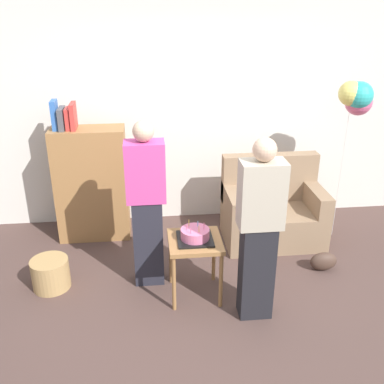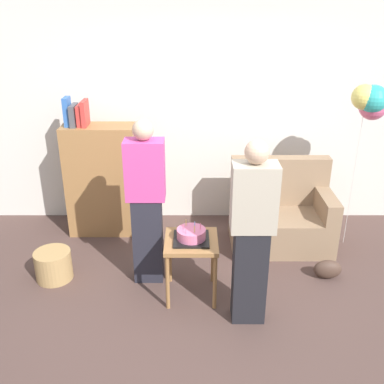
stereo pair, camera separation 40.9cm
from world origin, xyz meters
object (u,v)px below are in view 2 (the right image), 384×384
(bookshelf, at_px, (102,178))
(birthday_cake, at_px, (192,235))
(handbag, at_px, (328,269))
(person_holding_cake, at_px, (253,234))
(couch, at_px, (281,216))
(balloon_bunch, at_px, (372,101))
(wicker_basket, at_px, (54,265))
(side_table, at_px, (192,248))
(person_blowing_candles, at_px, (147,203))

(bookshelf, xyz_separation_m, birthday_cake, (1.04, -1.26, -0.03))
(handbag, bearing_deg, person_holding_cake, -145.59)
(couch, height_order, balloon_bunch, balloon_bunch)
(wicker_basket, bearing_deg, bookshelf, 71.60)
(bookshelf, bearing_deg, side_table, -50.53)
(couch, height_order, handbag, couch)
(person_blowing_candles, relative_size, balloon_bunch, 0.90)
(side_table, distance_m, handbag, 1.44)
(person_blowing_candles, distance_m, wicker_basket, 1.17)
(couch, relative_size, side_table, 1.86)
(side_table, relative_size, balloon_bunch, 0.33)
(bookshelf, bearing_deg, wicker_basket, -108.40)
(bookshelf, distance_m, person_blowing_candles, 1.18)
(side_table, bearing_deg, person_holding_cake, -34.27)
(person_blowing_candles, xyz_separation_m, balloon_bunch, (2.21, 0.66, 0.81))
(birthday_cake, xyz_separation_m, wicker_basket, (-1.37, 0.26, -0.49))
(couch, distance_m, wicker_basket, 2.48)
(wicker_basket, relative_size, balloon_bunch, 0.20)
(person_blowing_candles, bearing_deg, bookshelf, 100.50)
(person_blowing_candles, relative_size, person_holding_cake, 1.00)
(birthday_cake, relative_size, handbag, 1.14)
(side_table, xyz_separation_m, handbag, (1.36, 0.26, -0.40))
(birthday_cake, bearing_deg, person_holding_cake, -34.27)
(bookshelf, relative_size, person_holding_cake, 0.99)
(couch, bearing_deg, bookshelf, 171.83)
(side_table, bearing_deg, balloon_bunch, 27.41)
(couch, relative_size, balloon_bunch, 0.61)
(couch, xyz_separation_m, bookshelf, (-2.04, 0.29, 0.33))
(bookshelf, bearing_deg, person_holding_cake, -46.20)
(person_holding_cake, height_order, handbag, person_holding_cake)
(side_table, height_order, wicker_basket, side_table)
(bookshelf, xyz_separation_m, person_holding_cake, (1.53, -1.60, 0.16))
(handbag, bearing_deg, side_table, -169.18)
(couch, distance_m, person_blowing_candles, 1.66)
(person_blowing_candles, bearing_deg, handbag, -21.70)
(handbag, height_order, balloon_bunch, balloon_bunch)
(person_blowing_candles, bearing_deg, wicker_basket, 159.21)
(couch, bearing_deg, handbag, -62.89)
(wicker_basket, xyz_separation_m, handbag, (2.74, 0.00, -0.05))
(side_table, xyz_separation_m, person_holding_cake, (0.49, -0.34, 0.33))
(birthday_cake, relative_size, person_holding_cake, 0.20)
(side_table, bearing_deg, couch, 44.07)
(person_blowing_candles, distance_m, person_holding_cake, 1.10)
(person_blowing_candles, relative_size, handbag, 5.82)
(wicker_basket, relative_size, handbag, 1.29)
(person_holding_cake, relative_size, balloon_bunch, 0.90)
(side_table, distance_m, person_holding_cake, 0.68)
(wicker_basket, xyz_separation_m, balloon_bunch, (3.16, 0.67, 1.49))
(balloon_bunch, bearing_deg, birthday_cake, -152.59)
(side_table, distance_m, wicker_basket, 1.44)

